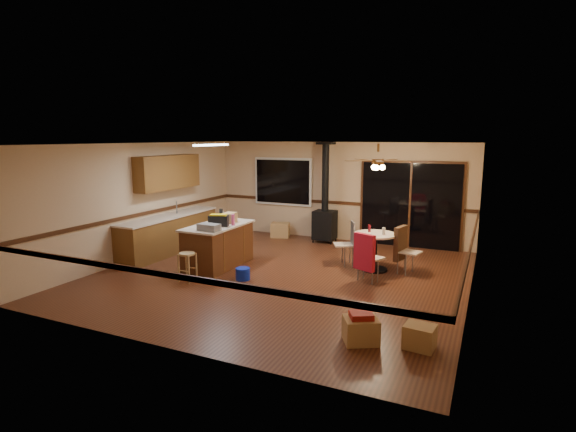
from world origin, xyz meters
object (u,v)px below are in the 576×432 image
Objects in this scene: dining_table at (375,245)px; box_corner_a at (361,330)px; chair_right at (402,244)px; toolbox_black at (219,221)px; box_corner_b at (420,337)px; blue_bucket at (243,274)px; box_under_window at (280,230)px; kitchen_island at (218,245)px; toolbox_grey at (209,227)px; bar_stool at (188,267)px; wood_stove at (325,215)px; chair_left at (349,238)px; chair_near at (365,252)px.

dining_table reaches higher than box_corner_a.
dining_table is 1.24× the size of chair_right.
toolbox_black reaches higher than box_corner_b.
box_under_window is (-0.97, 3.70, 0.08)m from blue_bucket.
toolbox_black is 0.57× the size of chair_right.
box_under_window is (-0.02, 3.10, -0.26)m from kitchen_island.
box_under_window is (-0.19, 3.68, -0.77)m from toolbox_grey.
bar_stool is 3.79m from dining_table.
chair_right is (3.54, 1.27, -0.41)m from toolbox_black.
toolbox_grey is (-1.12, -3.63, 0.24)m from wood_stove.
box_under_window is at bearing 147.14° from dining_table.
chair_right is (2.34, -1.88, -0.13)m from wood_stove.
chair_right is at bearing -2.81° from chair_left.
chair_right is (1.13, -0.06, 0.01)m from chair_left.
dining_table is 1.60× the size of chair_left.
box_under_window is 1.10× the size of box_corner_a.
box_corner_a is at bearing -79.14° from dining_table.
chair_near is 1.56× the size of box_corner_a.
kitchen_island is at bearing -113.09° from wood_stove.
chair_near is at bearing 120.34° from box_corner_b.
blue_bucket is (0.95, -0.60, -0.34)m from kitchen_island.
wood_stove is 5.14× the size of box_under_window.
box_corner_a is (0.62, -2.48, -0.43)m from chair_near.
toolbox_black is at bearing -174.10° from chair_near.
chair_right is at bearing 92.01° from box_corner_a.
chair_near reaches higher than dining_table.
wood_stove reaches higher than chair_left.
box_under_window is at bearing 104.64° from blue_bucket.
toolbox_grey reaches higher than chair_left.
toolbox_grey is at bearing 160.37° from box_corner_b.
chair_right is at bearing 31.89° from bar_stool.
chair_near is (0.03, -0.87, 0.07)m from dining_table.
blue_bucket is 0.51× the size of chair_left.
wood_stove reaches higher than blue_bucket.
chair_left is 1.13m from chair_right.
toolbox_black reaches higher than toolbox_grey.
box_corner_b is (1.39, -3.20, -0.37)m from dining_table.
toolbox_grey reaches higher than chair_right.
toolbox_grey is 0.97× the size of box_corner_a.
wood_stove is 6.29× the size of toolbox_black.
chair_right is (3.64, 1.17, 0.14)m from kitchen_island.
dining_table is at bearing -32.86° from box_under_window.
bar_stool is at bearing -108.09° from toolbox_grey.
chair_right is at bearing 33.44° from blue_bucket.
box_under_window is (-3.16, 2.89, -0.40)m from chair_near.
bar_stool is 3.93m from box_corner_a.
toolbox_black is 4.34m from box_corner_a.
bar_stool is 3.40m from chair_near.
chair_right is at bearing 26.78° from toolbox_grey.
kitchen_island is 3.33m from wood_stove.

